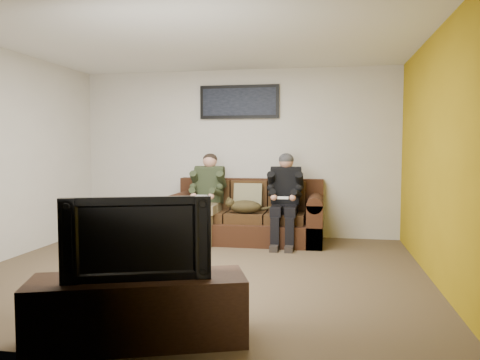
% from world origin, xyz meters
% --- Properties ---
extents(floor, '(5.00, 5.00, 0.00)m').
position_xyz_m(floor, '(0.00, 0.00, 0.00)').
color(floor, brown).
rests_on(floor, ground).
extents(ceiling, '(5.00, 5.00, 0.00)m').
position_xyz_m(ceiling, '(0.00, 0.00, 2.60)').
color(ceiling, silver).
rests_on(ceiling, ground).
extents(wall_back, '(5.00, 0.00, 5.00)m').
position_xyz_m(wall_back, '(0.00, 2.25, 1.30)').
color(wall_back, beige).
rests_on(wall_back, ground).
extents(wall_front, '(5.00, 0.00, 5.00)m').
position_xyz_m(wall_front, '(0.00, -2.25, 1.30)').
color(wall_front, beige).
rests_on(wall_front, ground).
extents(wall_right, '(0.00, 4.50, 4.50)m').
position_xyz_m(wall_right, '(2.50, 0.00, 1.30)').
color(wall_right, beige).
rests_on(wall_right, ground).
extents(accent_wall_right, '(0.00, 4.50, 4.50)m').
position_xyz_m(accent_wall_right, '(2.49, 0.00, 1.30)').
color(accent_wall_right, '#B69212').
rests_on(accent_wall_right, ground).
extents(sofa, '(2.22, 0.96, 0.91)m').
position_xyz_m(sofa, '(0.24, 1.83, 0.34)').
color(sofa, '#381E10').
rests_on(sofa, ground).
extents(throw_pillow, '(0.42, 0.20, 0.42)m').
position_xyz_m(throw_pillow, '(0.24, 1.87, 0.65)').
color(throw_pillow, '#817A55').
rests_on(throw_pillow, sofa).
extents(throw_blanket, '(0.45, 0.22, 0.08)m').
position_xyz_m(throw_blanket, '(-0.43, 2.11, 0.91)').
color(throw_blanket, gray).
rests_on(throw_blanket, sofa).
extents(person_left, '(0.51, 0.87, 1.30)m').
position_xyz_m(person_left, '(-0.33, 1.64, 0.73)').
color(person_left, '#78694B').
rests_on(person_left, sofa).
extents(person_right, '(0.51, 0.86, 1.31)m').
position_xyz_m(person_right, '(0.81, 1.64, 0.74)').
color(person_right, black).
rests_on(person_right, sofa).
extents(cat, '(0.66, 0.26, 0.24)m').
position_xyz_m(cat, '(0.23, 1.56, 0.55)').
color(cat, '#4C3E1E').
rests_on(cat, sofa).
extents(framed_poster, '(1.25, 0.05, 0.52)m').
position_xyz_m(framed_poster, '(0.04, 2.22, 2.10)').
color(framed_poster, black).
rests_on(framed_poster, wall_back).
extents(tv_stand, '(1.58, 0.96, 0.47)m').
position_xyz_m(tv_stand, '(0.09, -1.95, 0.24)').
color(tv_stand, '#311D10').
rests_on(tv_stand, ground).
extents(television, '(1.00, 0.46, 0.58)m').
position_xyz_m(television, '(0.09, -1.95, 0.77)').
color(television, black).
rests_on(television, tv_stand).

